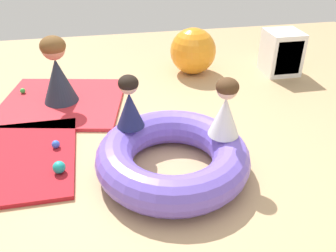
# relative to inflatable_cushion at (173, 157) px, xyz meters

# --- Properties ---
(ground_plane) EXTENTS (8.00, 8.00, 0.00)m
(ground_plane) POSITION_rel_inflatable_cushion_xyz_m (0.05, -0.02, -0.16)
(ground_plane) COLOR tan
(gym_mat_near_right) EXTENTS (1.55, 1.45, 0.04)m
(gym_mat_near_right) POSITION_rel_inflatable_cushion_xyz_m (-0.99, 1.46, -0.14)
(gym_mat_near_right) COLOR red
(gym_mat_near_right) RESTS_ON ground
(inflatable_cushion) EXTENTS (1.28, 1.28, 0.31)m
(inflatable_cushion) POSITION_rel_inflatable_cushion_xyz_m (0.00, 0.00, 0.00)
(inflatable_cushion) COLOR #7056D1
(inflatable_cushion) RESTS_ON ground
(child_in_white) EXTENTS (0.36, 0.36, 0.50)m
(child_in_white) POSITION_rel_inflatable_cushion_xyz_m (0.43, 0.03, 0.40)
(child_in_white) COLOR white
(child_in_white) RESTS_ON inflatable_cushion
(child_in_navy) EXTENTS (0.34, 0.34, 0.47)m
(child_in_navy) POSITION_rel_inflatable_cushion_xyz_m (-0.31, 0.31, 0.38)
(child_in_navy) COLOR navy
(child_in_navy) RESTS_ON inflatable_cushion
(adult_seated) EXTENTS (0.54, 0.54, 0.75)m
(adult_seated) POSITION_rel_inflatable_cushion_xyz_m (-0.99, 1.46, 0.25)
(adult_seated) COLOR #232D3D
(adult_seated) RESTS_ON gym_mat_near_right
(play_ball_teal) EXTENTS (0.11, 0.11, 0.11)m
(play_ball_teal) POSITION_rel_inflatable_cushion_xyz_m (-0.93, 0.12, -0.06)
(play_ball_teal) COLOR teal
(play_ball_teal) RESTS_ON gym_mat_near_left
(play_ball_green) EXTENTS (0.06, 0.06, 0.06)m
(play_ball_green) POSITION_rel_inflatable_cushion_xyz_m (-1.45, 1.74, -0.08)
(play_ball_green) COLOR green
(play_ball_green) RESTS_ON gym_mat_near_right
(play_ball_blue) EXTENTS (0.07, 0.07, 0.07)m
(play_ball_blue) POSITION_rel_inflatable_cushion_xyz_m (-0.99, 0.50, -0.08)
(play_ball_blue) COLOR blue
(play_ball_blue) RESTS_ON gym_mat_near_left
(exercise_ball_large) EXTENTS (0.60, 0.60, 0.60)m
(exercise_ball_large) POSITION_rel_inflatable_cushion_xyz_m (0.70, 2.06, 0.15)
(exercise_ball_large) COLOR orange
(exercise_ball_large) RESTS_ON ground
(storage_cube) EXTENTS (0.44, 0.44, 0.56)m
(storage_cube) POSITION_rel_inflatable_cushion_xyz_m (1.85, 1.82, 0.12)
(storage_cube) COLOR white
(storage_cube) RESTS_ON ground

